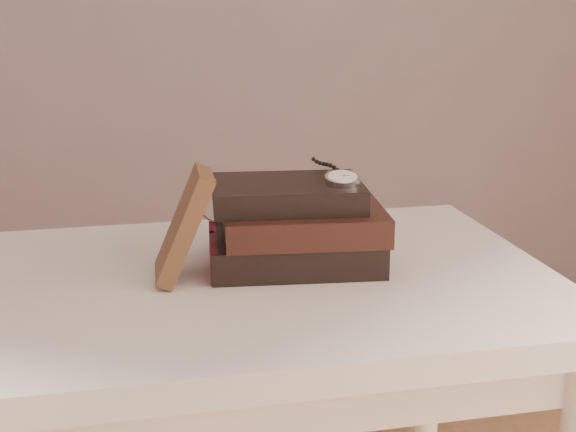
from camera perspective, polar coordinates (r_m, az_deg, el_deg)
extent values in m
cube|color=beige|center=(1.16, -5.87, -5.32)|extent=(1.00, 0.60, 0.04)
cube|color=white|center=(1.19, -5.78, -8.02)|extent=(0.88, 0.49, 0.08)
cylinder|color=white|center=(1.65, 9.55, -13.13)|extent=(0.05, 0.05, 0.71)
cube|color=black|center=(1.20, 0.47, -2.35)|extent=(0.26, 0.20, 0.05)
cube|color=beige|center=(1.20, 0.61, -2.34)|extent=(0.25, 0.18, 0.04)
cube|color=gold|center=(1.22, -5.30, -2.16)|extent=(0.01, 0.01, 0.05)
cube|color=maroon|center=(1.20, -5.22, -2.53)|extent=(0.03, 0.16, 0.05)
cube|color=black|center=(1.18, 1.11, -0.44)|extent=(0.25, 0.18, 0.04)
cube|color=beige|center=(1.18, 1.26, -0.44)|extent=(0.24, 0.17, 0.03)
cube|color=gold|center=(1.20, -4.38, -0.29)|extent=(0.01, 0.01, 0.04)
cube|color=black|center=(1.19, -0.08, 1.56)|extent=(0.23, 0.17, 0.04)
cube|color=beige|center=(1.19, 0.07, 1.56)|extent=(0.22, 0.16, 0.03)
cube|color=gold|center=(1.20, -5.16, 1.68)|extent=(0.01, 0.01, 0.04)
cube|color=#3F2618|center=(1.14, -7.27, -0.65)|extent=(0.09, 0.10, 0.16)
cylinder|color=silver|center=(1.17, 3.82, 2.54)|extent=(0.06, 0.06, 0.02)
cylinder|color=white|center=(1.17, 3.83, 2.76)|extent=(0.05, 0.05, 0.01)
torus|color=silver|center=(1.17, 3.83, 2.74)|extent=(0.05, 0.05, 0.01)
cylinder|color=silver|center=(1.20, 3.58, 2.87)|extent=(0.01, 0.01, 0.01)
cube|color=black|center=(1.17, 3.78, 2.88)|extent=(0.00, 0.01, 0.00)
cube|color=black|center=(1.17, 4.08, 2.81)|extent=(0.01, 0.00, 0.00)
sphere|color=black|center=(1.20, 3.48, 3.21)|extent=(0.01, 0.01, 0.01)
sphere|color=black|center=(1.21, 3.22, 3.40)|extent=(0.01, 0.01, 0.01)
sphere|color=black|center=(1.22, 2.97, 3.54)|extent=(0.01, 0.01, 0.01)
sphere|color=black|center=(1.24, 2.73, 3.61)|extent=(0.01, 0.01, 0.01)
sphere|color=black|center=(1.25, 2.49, 3.65)|extent=(0.01, 0.01, 0.01)
sphere|color=black|center=(1.26, 2.25, 3.71)|extent=(0.01, 0.01, 0.01)
sphere|color=black|center=(1.27, 2.01, 3.81)|extent=(0.01, 0.01, 0.01)
sphere|color=black|center=(1.28, 1.79, 3.98)|extent=(0.01, 0.01, 0.01)
torus|color=silver|center=(1.26, -5.12, 0.66)|extent=(0.05, 0.02, 0.05)
torus|color=silver|center=(1.26, -2.68, 0.73)|extent=(0.05, 0.02, 0.05)
cylinder|color=silver|center=(1.26, -3.90, 0.83)|extent=(0.01, 0.00, 0.00)
cylinder|color=silver|center=(1.31, -6.16, 1.01)|extent=(0.02, 0.11, 0.03)
cylinder|color=silver|center=(1.32, -1.86, 1.13)|extent=(0.02, 0.11, 0.03)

